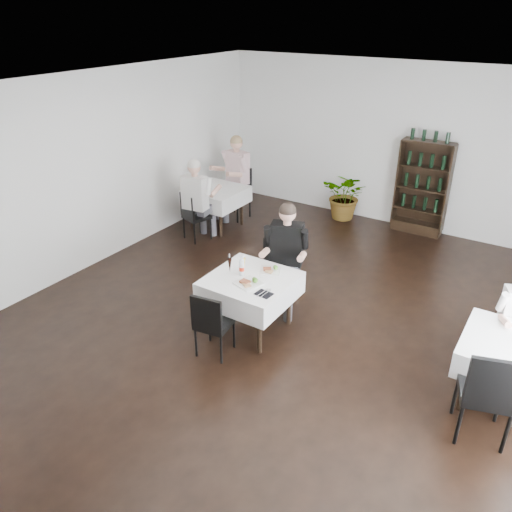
{
  "coord_description": "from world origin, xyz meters",
  "views": [
    {
      "loc": [
        2.69,
        -4.56,
        3.84
      ],
      "look_at": [
        -0.35,
        0.2,
        0.98
      ],
      "focal_mm": 35.0,
      "sensor_mm": 36.0,
      "label": 1
    }
  ],
  "objects": [
    {
      "name": "main_chair_near",
      "position": [
        -0.39,
        -0.71,
        0.49
      ],
      "size": [
        0.45,
        0.45,
        0.86
      ],
      "color": "black",
      "rests_on": "ground"
    },
    {
      "name": "room_shell",
      "position": [
        0.0,
        0.0,
        1.5
      ],
      "size": [
        9.0,
        9.0,
        9.0
      ],
      "color": "black",
      "rests_on": "ground"
    },
    {
      "name": "coke_bottle",
      "position": [
        -0.43,
        0.0,
        0.88
      ],
      "size": [
        0.07,
        0.07,
        0.26
      ],
      "color": "silver",
      "rests_on": "main_table"
    },
    {
      "name": "right_chair_near",
      "position": [
        2.6,
        -0.37,
        0.61
      ],
      "size": [
        0.6,
        0.61,
        1.06
      ],
      "color": "black",
      "rests_on": "ground"
    },
    {
      "name": "wine_shelf",
      "position": [
        0.6,
        4.31,
        0.85
      ],
      "size": [
        0.9,
        0.28,
        1.75
      ],
      "color": "black",
      "rests_on": "ground"
    },
    {
      "name": "potted_tree",
      "position": [
        -0.8,
        4.2,
        0.48
      ],
      "size": [
        0.87,
        0.75,
        0.96
      ],
      "primitive_type": "imported",
      "rotation": [
        0.0,
        0.0,
        0.0
      ],
      "color": "#2A561D",
      "rests_on": "ground"
    },
    {
      "name": "napkin_cutlery",
      "position": [
        0.05,
        -0.25,
        0.78
      ],
      "size": [
        0.21,
        0.22,
        0.02
      ],
      "color": "black",
      "rests_on": "main_table"
    },
    {
      "name": "left_table",
      "position": [
        -2.7,
        2.5,
        0.62
      ],
      "size": [
        0.98,
        0.98,
        0.77
      ],
      "color": "black",
      "rests_on": "ground"
    },
    {
      "name": "pilsner_lager",
      "position": [
        -0.45,
        0.07,
        0.88
      ],
      "size": [
        0.06,
        0.06,
        0.26
      ],
      "color": "gold",
      "rests_on": "main_table"
    },
    {
      "name": "diner_left_far",
      "position": [
        -2.71,
        3.1,
        0.95
      ],
      "size": [
        0.68,
        0.72,
        1.63
      ],
      "color": "#424149",
      "rests_on": "ground"
    },
    {
      "name": "diner_main",
      "position": [
        -0.18,
        0.68,
        0.9
      ],
      "size": [
        0.67,
        0.71,
        1.55
      ],
      "color": "#424149",
      "rests_on": "ground"
    },
    {
      "name": "plate_near",
      "position": [
        -0.23,
        -0.15,
        0.79
      ],
      "size": [
        0.36,
        0.36,
        0.09
      ],
      "color": "white",
      "rests_on": "main_table"
    },
    {
      "name": "pilsner_dark",
      "position": [
        -0.61,
        -0.01,
        0.88
      ],
      "size": [
        0.06,
        0.06,
        0.26
      ],
      "color": "black",
      "rests_on": "main_table"
    },
    {
      "name": "main_chair_far",
      "position": [
        -0.37,
        0.62,
        0.55
      ],
      "size": [
        0.49,
        0.49,
        0.96
      ],
      "color": "black",
      "rests_on": "ground"
    },
    {
      "name": "plate_far",
      "position": [
        -0.18,
        0.28,
        0.79
      ],
      "size": [
        0.34,
        0.34,
        0.08
      ],
      "color": "white",
      "rests_on": "main_table"
    },
    {
      "name": "diner_left_near",
      "position": [
        -2.58,
        1.83,
        0.89
      ],
      "size": [
        0.61,
        0.62,
        1.53
      ],
      "color": "#424149",
      "rests_on": "ground"
    },
    {
      "name": "right_table",
      "position": [
        2.7,
        0.3,
        0.62
      ],
      "size": [
        0.98,
        0.98,
        0.77
      ],
      "color": "black",
      "rests_on": "ground"
    },
    {
      "name": "left_chair_far",
      "position": [
        -2.65,
        3.16,
        0.57
      ],
      "size": [
        0.49,
        0.49,
        1.0
      ],
      "color": "black",
      "rests_on": "ground"
    },
    {
      "name": "main_table",
      "position": [
        -0.3,
        0.0,
        0.62
      ],
      "size": [
        1.03,
        1.03,
        0.77
      ],
      "color": "black",
      "rests_on": "ground"
    },
    {
      "name": "left_chair_near",
      "position": [
        -2.69,
        1.79,
        0.51
      ],
      "size": [
        0.51,
        0.52,
        0.89
      ],
      "color": "black",
      "rests_on": "ground"
    }
  ]
}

